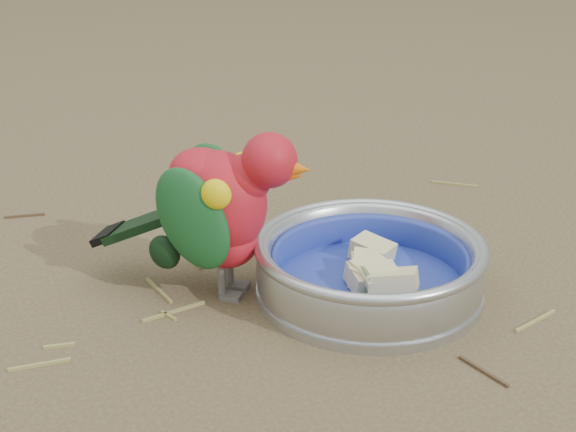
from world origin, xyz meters
name	(u,v)px	position (x,y,z in m)	size (l,w,h in m)	color
ground	(302,361)	(0.00, 0.00, 0.00)	(60.00, 60.00, 0.00)	brown
food_bowl	(369,288)	(0.11, 0.09, 0.01)	(0.23, 0.23, 0.02)	#B2B2BA
bowl_wall	(370,262)	(0.11, 0.09, 0.04)	(0.23, 0.23, 0.04)	#B2B2BA
fruit_wedges	(370,268)	(0.11, 0.09, 0.03)	(0.14, 0.14, 0.03)	beige
lory_parrot	(220,217)	(-0.02, 0.15, 0.09)	(0.10, 0.21, 0.17)	#AF1421
ground_debris	(302,327)	(0.02, 0.05, 0.00)	(0.90, 0.80, 0.01)	olive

